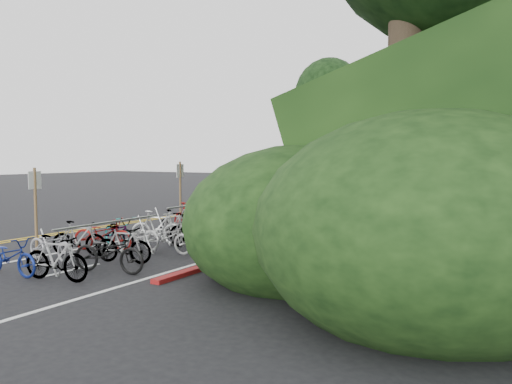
# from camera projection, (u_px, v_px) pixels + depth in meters

# --- Properties ---
(ground) EXTENTS (120.00, 120.00, 0.00)m
(ground) POSITION_uv_depth(u_px,v_px,m) (59.00, 245.00, 15.08)
(ground) COLOR black
(ground) RESTS_ON ground
(road_markings) EXTENTS (7.47, 80.00, 0.01)m
(road_markings) POSITION_uv_depth(u_px,v_px,m) (251.00, 214.00, 23.39)
(road_markings) COLOR gold
(road_markings) RESTS_ON ground
(red_curb) EXTENTS (0.25, 28.00, 0.10)m
(red_curb) POSITION_uv_depth(u_px,v_px,m) (369.00, 215.00, 22.40)
(red_curb) COLOR maroon
(red_curb) RESTS_ON ground
(bike_rack_front) EXTENTS (1.10, 3.27, 1.08)m
(bike_rack_front) POSITION_uv_depth(u_px,v_px,m) (110.00, 232.00, 12.32)
(bike_rack_front) COLOR #9B9C9C
(bike_rack_front) RESTS_ON ground
(bike_racks_rest) EXTENTS (1.14, 23.00, 1.17)m
(bike_racks_rest) POSITION_uv_depth(u_px,v_px,m) (323.00, 194.00, 24.59)
(bike_racks_rest) COLOR #9B9C9C
(bike_racks_rest) RESTS_ON ground
(signpost_near) EXTENTS (0.08, 0.40, 2.37)m
(signpost_near) POSITION_uv_depth(u_px,v_px,m) (35.00, 204.00, 14.03)
(signpost_near) COLOR brown
(signpost_near) RESTS_ON ground
(signposts_rest) EXTENTS (0.08, 18.40, 2.50)m
(signposts_rest) POSITION_uv_depth(u_px,v_px,m) (289.00, 180.00, 26.64)
(signposts_rest) COLOR brown
(signposts_rest) RESTS_ON ground
(bike_front) EXTENTS (1.22, 1.88, 0.93)m
(bike_front) POSITION_uv_depth(u_px,v_px,m) (103.00, 234.00, 14.25)
(bike_front) COLOR maroon
(bike_front) RESTS_ON ground
(bike_valet) EXTENTS (3.28, 12.27, 1.07)m
(bike_valet) POSITION_uv_depth(u_px,v_px,m) (184.00, 227.00, 15.51)
(bike_valet) COLOR navy
(bike_valet) RESTS_ON ground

